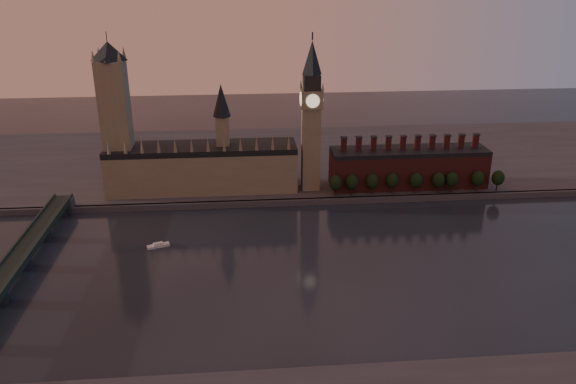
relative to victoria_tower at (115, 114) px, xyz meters
name	(u,v)px	position (x,y,z in m)	size (l,w,h in m)	color
ground	(317,271)	(120.00, -115.00, -59.09)	(900.00, 900.00, 0.00)	black
north_bank	(288,160)	(120.00, 63.04, -57.09)	(900.00, 182.00, 4.00)	#49484E
palace_of_westminster	(203,165)	(55.59, -0.09, -37.46)	(130.00, 30.30, 74.00)	#80775B
victoria_tower	(115,114)	(0.00, 0.00, 0.00)	(24.00, 24.00, 108.00)	#80775B
big_ben	(311,115)	(130.00, -5.00, -2.26)	(15.00, 15.00, 107.00)	#80775B
chimney_block	(408,167)	(200.00, -5.00, -41.27)	(110.00, 25.00, 37.00)	#5B2523
embankment_tree_0	(335,183)	(145.22, -21.15, -45.62)	(8.60, 8.60, 14.88)	black
embankment_tree_1	(352,182)	(156.64, -20.36, -45.62)	(8.60, 8.60, 14.88)	black
embankment_tree_2	(372,181)	(170.77, -19.94, -45.62)	(8.60, 8.60, 14.88)	black
embankment_tree_3	(392,180)	(184.84, -19.66, -45.62)	(8.60, 8.60, 14.88)	black
embankment_tree_4	(416,180)	(201.25, -20.94, -45.62)	(8.60, 8.60, 14.88)	black
embankment_tree_5	(438,180)	(216.80, -21.34, -45.62)	(8.60, 8.60, 14.88)	black
embankment_tree_6	(452,179)	(226.37, -21.35, -45.62)	(8.60, 8.60, 14.88)	black
embankment_tree_7	(478,178)	(244.76, -21.14, -45.62)	(8.60, 8.60, 14.88)	black
embankment_tree_8	(498,178)	(259.46, -21.20, -45.62)	(8.60, 8.60, 14.88)	black
westminster_bridge	(9,275)	(-35.00, -117.70, -51.65)	(14.00, 200.00, 11.55)	#1D2D26
river_boat	(158,245)	(32.92, -79.24, -58.12)	(13.14, 7.74, 2.53)	silver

